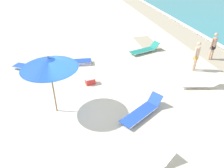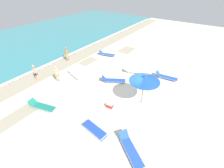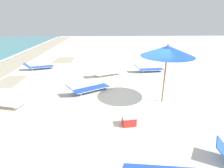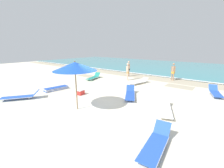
{
  "view_description": "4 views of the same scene",
  "coord_description": "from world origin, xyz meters",
  "px_view_note": "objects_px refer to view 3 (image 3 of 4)",
  "views": [
    {
      "loc": [
        7.67,
        -0.74,
        6.2
      ],
      "look_at": [
        -0.67,
        1.38,
        0.75
      ],
      "focal_mm": 35.0,
      "sensor_mm": 36.0,
      "label": 1
    },
    {
      "loc": [
        -9.06,
        -4.46,
        8.34
      ],
      "look_at": [
        -0.41,
        1.53,
        0.84
      ],
      "focal_mm": 24.0,
      "sensor_mm": 36.0,
      "label": 2
    },
    {
      "loc": [
        -7.57,
        1.39,
        3.72
      ],
      "look_at": [
        0.32,
        1.08,
        0.68
      ],
      "focal_mm": 28.0,
      "sensor_mm": 36.0,
      "label": 3
    },
    {
      "loc": [
        6.05,
        -6.08,
        3.38
      ],
      "look_at": [
        0.2,
        1.24,
        1.02
      ],
      "focal_mm": 24.0,
      "sensor_mm": 36.0,
      "label": 4
    }
  ],
  "objects_px": {
    "sun_lounger_under_umbrella": "(39,67)",
    "sun_lounger_beside_umbrella": "(148,69)",
    "cooler_box": "(129,120)",
    "sun_lounger_mid_beach_solo": "(1,102)",
    "sun_lounger_mid_beach_pair_a": "(88,89)",
    "sun_lounger_near_water_left": "(105,73)",
    "beach_umbrella": "(167,51)"
  },
  "relations": [
    {
      "from": "beach_umbrella",
      "to": "cooler_box",
      "type": "xyz_separation_m",
      "value": [
        -1.87,
        1.8,
        -2.18
      ]
    },
    {
      "from": "beach_umbrella",
      "to": "sun_lounger_mid_beach_solo",
      "type": "xyz_separation_m",
      "value": [
        -0.18,
        7.28,
        -2.16
      ]
    },
    {
      "from": "sun_lounger_beside_umbrella",
      "to": "sun_lounger_mid_beach_solo",
      "type": "distance_m",
      "value": 9.17
    },
    {
      "from": "cooler_box",
      "to": "sun_lounger_mid_beach_solo",
      "type": "bearing_deg",
      "value": -24.7
    },
    {
      "from": "sun_lounger_under_umbrella",
      "to": "sun_lounger_beside_umbrella",
      "type": "xyz_separation_m",
      "value": [
        -1.0,
        -8.16,
        -0.0
      ]
    },
    {
      "from": "sun_lounger_near_water_left",
      "to": "sun_lounger_mid_beach_pair_a",
      "type": "xyz_separation_m",
      "value": [
        -2.74,
        0.92,
        0.01
      ]
    },
    {
      "from": "sun_lounger_beside_umbrella",
      "to": "sun_lounger_mid_beach_solo",
      "type": "height_order",
      "value": "sun_lounger_beside_umbrella"
    },
    {
      "from": "sun_lounger_mid_beach_solo",
      "to": "sun_lounger_mid_beach_pair_a",
      "type": "xyz_separation_m",
      "value": [
        1.37,
        -3.71,
        0.01
      ]
    },
    {
      "from": "sun_lounger_under_umbrella",
      "to": "sun_lounger_near_water_left",
      "type": "relative_size",
      "value": 0.94
    },
    {
      "from": "sun_lounger_under_umbrella",
      "to": "sun_lounger_mid_beach_pair_a",
      "type": "bearing_deg",
      "value": -153.98
    },
    {
      "from": "sun_lounger_near_water_left",
      "to": "sun_lounger_mid_beach_solo",
      "type": "relative_size",
      "value": 1.06
    },
    {
      "from": "sun_lounger_mid_beach_solo",
      "to": "cooler_box",
      "type": "xyz_separation_m",
      "value": [
        -1.69,
        -5.48,
        -0.02
      ]
    },
    {
      "from": "sun_lounger_beside_umbrella",
      "to": "sun_lounger_mid_beach_solo",
      "type": "relative_size",
      "value": 1.01
    },
    {
      "from": "sun_lounger_mid_beach_pair_a",
      "to": "cooler_box",
      "type": "distance_m",
      "value": 3.53
    },
    {
      "from": "sun_lounger_near_water_left",
      "to": "cooler_box",
      "type": "bearing_deg",
      "value": 165.22
    },
    {
      "from": "sun_lounger_under_umbrella",
      "to": "sun_lounger_mid_beach_solo",
      "type": "xyz_separation_m",
      "value": [
        -5.9,
        -0.41,
        -0.01
      ]
    },
    {
      "from": "sun_lounger_near_water_left",
      "to": "sun_lounger_mid_beach_pair_a",
      "type": "bearing_deg",
      "value": 138.35
    },
    {
      "from": "sun_lounger_beside_umbrella",
      "to": "sun_lounger_mid_beach_pair_a",
      "type": "distance_m",
      "value": 5.36
    },
    {
      "from": "sun_lounger_mid_beach_solo",
      "to": "sun_lounger_near_water_left",
      "type": "bearing_deg",
      "value": -34.92
    },
    {
      "from": "sun_lounger_beside_umbrella",
      "to": "cooler_box",
      "type": "relative_size",
      "value": 4.05
    },
    {
      "from": "cooler_box",
      "to": "sun_lounger_beside_umbrella",
      "type": "bearing_deg",
      "value": -116.61
    },
    {
      "from": "beach_umbrella",
      "to": "sun_lounger_beside_umbrella",
      "type": "height_order",
      "value": "beach_umbrella"
    },
    {
      "from": "sun_lounger_mid_beach_pair_a",
      "to": "cooler_box",
      "type": "relative_size",
      "value": 4.18
    },
    {
      "from": "sun_lounger_beside_umbrella",
      "to": "sun_lounger_near_water_left",
      "type": "distance_m",
      "value": 3.22
    },
    {
      "from": "sun_lounger_beside_umbrella",
      "to": "cooler_box",
      "type": "bearing_deg",
      "value": 154.21
    },
    {
      "from": "sun_lounger_mid_beach_solo",
      "to": "cooler_box",
      "type": "height_order",
      "value": "sun_lounger_mid_beach_solo"
    },
    {
      "from": "beach_umbrella",
      "to": "sun_lounger_beside_umbrella",
      "type": "xyz_separation_m",
      "value": [
        4.72,
        -0.46,
        -2.16
      ]
    },
    {
      "from": "sun_lounger_near_water_left",
      "to": "cooler_box",
      "type": "xyz_separation_m",
      "value": [
        -5.79,
        -0.85,
        -0.02
      ]
    },
    {
      "from": "cooler_box",
      "to": "sun_lounger_near_water_left",
      "type": "bearing_deg",
      "value": -89.26
    },
    {
      "from": "sun_lounger_under_umbrella",
      "to": "sun_lounger_beside_umbrella",
      "type": "distance_m",
      "value": 8.22
    },
    {
      "from": "sun_lounger_beside_umbrella",
      "to": "sun_lounger_near_water_left",
      "type": "height_order",
      "value": "sun_lounger_beside_umbrella"
    },
    {
      "from": "sun_lounger_under_umbrella",
      "to": "beach_umbrella",
      "type": "bearing_deg",
      "value": -142.93
    }
  ]
}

